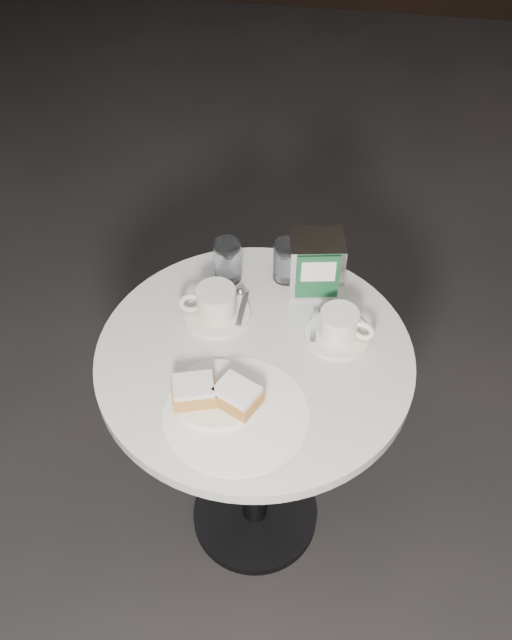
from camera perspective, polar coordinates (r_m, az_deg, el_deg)
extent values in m
plane|color=black|center=(2.18, -0.08, -15.44)|extent=(7.00, 7.00, 0.00)
cylinder|color=black|center=(2.17, -0.08, -15.25)|extent=(0.36, 0.36, 0.03)
cylinder|color=black|center=(1.87, -0.10, -10.24)|extent=(0.07, 0.07, 0.70)
cylinder|color=white|center=(1.57, -0.11, -3.02)|extent=(0.70, 0.70, 0.03)
cylinder|color=white|center=(1.46, -1.62, -7.49)|extent=(0.36, 0.36, 0.00)
cylinder|color=white|center=(1.48, -3.16, -5.94)|extent=(0.18, 0.18, 0.01)
cube|color=#BE863A|center=(1.46, -4.99, -5.79)|extent=(0.11, 0.09, 0.03)
cube|color=white|center=(1.44, -5.05, -5.24)|extent=(0.10, 0.08, 0.01)
cube|color=#BB7C39|center=(1.45, -1.52, -6.18)|extent=(0.11, 0.10, 0.03)
cube|color=white|center=(1.43, -1.54, -5.63)|extent=(0.10, 0.09, 0.01)
cylinder|color=silver|center=(1.63, -3.15, 0.52)|extent=(0.19, 0.19, 0.01)
cylinder|color=silver|center=(1.61, -3.21, 1.50)|extent=(0.11, 0.11, 0.07)
cylinder|color=#906A4E|center=(1.59, -3.25, 2.21)|extent=(0.10, 0.10, 0.00)
torus|color=beige|center=(1.61, -5.26, 1.36)|extent=(0.06, 0.03, 0.06)
cube|color=silver|center=(1.63, -1.11, 0.86)|extent=(0.01, 0.11, 0.00)
sphere|color=silver|center=(1.66, -1.25, 2.25)|extent=(0.02, 0.02, 0.02)
cylinder|color=silver|center=(1.60, 6.54, -1.22)|extent=(0.18, 0.18, 0.01)
cylinder|color=white|center=(1.57, 6.66, -0.29)|extent=(0.10, 0.10, 0.07)
cylinder|color=#946F50|center=(1.55, 6.74, 0.38)|extent=(0.10, 0.10, 0.00)
torus|color=white|center=(1.56, 8.56, -0.87)|extent=(0.05, 0.02, 0.05)
cube|color=silver|center=(1.60, 4.68, -0.45)|extent=(0.01, 0.10, 0.00)
sphere|color=#B2B2B6|center=(1.63, 5.29, 0.83)|extent=(0.02, 0.02, 0.02)
cylinder|color=white|center=(1.69, -2.29, 4.75)|extent=(0.08, 0.08, 0.11)
cylinder|color=silver|center=(1.69, -2.29, 4.65)|extent=(0.07, 0.07, 0.09)
cylinder|color=white|center=(1.69, 2.46, 4.74)|extent=(0.07, 0.07, 0.10)
cylinder|color=white|center=(1.70, 2.46, 4.64)|extent=(0.06, 0.06, 0.09)
cube|color=silver|center=(1.66, 4.80, 4.54)|extent=(0.14, 0.12, 0.14)
cube|color=#17522E|center=(1.62, 4.96, 3.40)|extent=(0.10, 0.02, 0.12)
cube|color=white|center=(1.60, 5.02, 3.86)|extent=(0.08, 0.02, 0.06)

